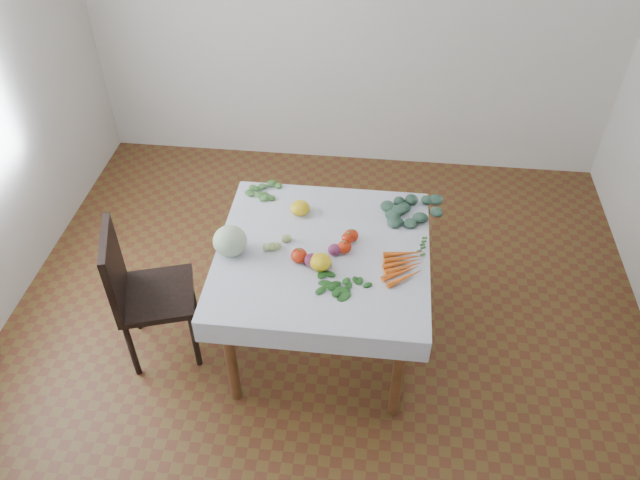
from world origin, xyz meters
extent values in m
plane|color=brown|center=(0.00, 0.00, 0.00)|extent=(4.00, 4.00, 0.00)
cube|color=brown|center=(0.00, 0.00, 0.73)|extent=(1.00, 1.00, 0.04)
cylinder|color=brown|center=(-0.44, -0.44, 0.35)|extent=(0.06, 0.06, 0.71)
cylinder|color=brown|center=(0.44, -0.44, 0.35)|extent=(0.06, 0.06, 0.71)
cylinder|color=brown|center=(-0.44, 0.44, 0.35)|extent=(0.06, 0.06, 0.71)
cylinder|color=brown|center=(0.44, 0.44, 0.35)|extent=(0.06, 0.06, 0.71)
cube|color=white|center=(0.00, 0.00, 0.75)|extent=(1.12, 1.12, 0.01)
cube|color=black|center=(-0.92, -0.13, 0.44)|extent=(0.51, 0.51, 0.04)
cube|color=black|center=(-1.10, -0.18, 0.68)|extent=(0.16, 0.40, 0.45)
cylinder|color=black|center=(-1.04, -0.35, 0.21)|extent=(0.04, 0.04, 0.42)
cylinder|color=black|center=(-0.71, -0.24, 0.21)|extent=(0.04, 0.04, 0.42)
cylinder|color=black|center=(-1.14, -0.01, 0.21)|extent=(0.04, 0.04, 0.42)
cylinder|color=black|center=(-0.81, 0.09, 0.21)|extent=(0.04, 0.04, 0.42)
ellipsoid|color=#B3C8A8|center=(-0.48, -0.06, 0.84)|extent=(0.23, 0.23, 0.16)
ellipsoid|color=red|center=(0.14, 0.11, 0.79)|extent=(0.09, 0.09, 0.07)
ellipsoid|color=red|center=(0.13, 0.09, 0.79)|extent=(0.09, 0.09, 0.06)
ellipsoid|color=red|center=(-0.11, -0.09, 0.79)|extent=(0.11, 0.11, 0.08)
ellipsoid|color=red|center=(0.11, 0.01, 0.79)|extent=(0.09, 0.09, 0.07)
ellipsoid|color=yellow|center=(-0.16, 0.30, 0.80)|extent=(0.14, 0.14, 0.08)
ellipsoid|color=yellow|center=(0.00, -0.13, 0.80)|extent=(0.15, 0.15, 0.08)
ellipsoid|color=#501634|center=(-0.05, -0.11, 0.79)|extent=(0.10, 0.10, 0.07)
ellipsoid|color=#501634|center=(0.06, -0.02, 0.79)|extent=(0.07, 0.07, 0.06)
ellipsoid|color=#A5BC6C|center=(-0.24, 0.01, 0.78)|extent=(0.05, 0.05, 0.04)
ellipsoid|color=#A5BC6C|center=(-0.26, 0.03, 0.78)|extent=(0.05, 0.05, 0.04)
ellipsoid|color=#A5BC6C|center=(-0.25, -0.01, 0.78)|extent=(0.05, 0.05, 0.04)
ellipsoid|color=#A5BC6C|center=(-0.21, 0.04, 0.78)|extent=(0.05, 0.05, 0.04)
ellipsoid|color=#A5BC6C|center=(-0.31, 0.02, 0.78)|extent=(0.05, 0.05, 0.04)
cone|color=#E65619|center=(0.43, 0.01, 0.77)|extent=(0.22, 0.08, 0.03)
cone|color=#E65619|center=(0.43, -0.02, 0.77)|extent=(0.22, 0.10, 0.03)
cone|color=#E65619|center=(0.43, -0.06, 0.77)|extent=(0.22, 0.12, 0.03)
cone|color=#E65619|center=(0.43, -0.10, 0.77)|extent=(0.21, 0.13, 0.03)
cone|color=#E65619|center=(0.43, -0.13, 0.77)|extent=(0.20, 0.15, 0.03)
cone|color=#E65619|center=(0.43, -0.17, 0.77)|extent=(0.20, 0.16, 0.03)
ellipsoid|color=#33533F|center=(0.50, 0.38, 0.78)|extent=(0.07, 0.07, 0.04)
ellipsoid|color=#33533F|center=(0.45, 0.40, 0.78)|extent=(0.07, 0.07, 0.04)
ellipsoid|color=#33533F|center=(0.49, 0.34, 0.78)|extent=(0.07, 0.07, 0.04)
ellipsoid|color=#33533F|center=(0.51, 0.42, 0.78)|extent=(0.07, 0.07, 0.04)
ellipsoid|color=#33533F|center=(0.41, 0.36, 0.78)|extent=(0.07, 0.07, 0.04)
ellipsoid|color=#33533F|center=(0.55, 0.35, 0.78)|extent=(0.07, 0.07, 0.04)
ellipsoid|color=#33533F|center=(0.44, 0.45, 0.78)|extent=(0.07, 0.07, 0.04)
ellipsoid|color=#33533F|center=(0.44, 0.30, 0.78)|extent=(0.07, 0.07, 0.04)
ellipsoid|color=#33533F|center=(0.58, 0.42, 0.78)|extent=(0.07, 0.07, 0.04)
ellipsoid|color=#33533F|center=(0.36, 0.41, 0.78)|extent=(0.07, 0.07, 0.04)
ellipsoid|color=#33533F|center=(0.55, 0.28, 0.78)|extent=(0.07, 0.07, 0.04)
ellipsoid|color=#33533F|center=(0.50, 0.50, 0.78)|extent=(0.07, 0.07, 0.04)
ellipsoid|color=#33533F|center=(0.35, 0.30, 0.78)|extent=(0.07, 0.07, 0.04)
ellipsoid|color=#20561B|center=(0.15, -0.26, 0.76)|extent=(0.06, 0.04, 0.01)
ellipsoid|color=#20561B|center=(0.11, -0.24, 0.76)|extent=(0.06, 0.04, 0.01)
ellipsoid|color=#20561B|center=(0.12, -0.29, 0.76)|extent=(0.06, 0.04, 0.01)
ellipsoid|color=#20561B|center=(0.16, -0.24, 0.76)|extent=(0.06, 0.04, 0.01)
ellipsoid|color=#20561B|center=(0.08, -0.26, 0.76)|extent=(0.06, 0.04, 0.01)
ellipsoid|color=#20561B|center=(0.17, -0.29, 0.76)|extent=(0.06, 0.04, 0.01)
ellipsoid|color=#20561B|center=(0.12, -0.21, 0.76)|extent=(0.06, 0.04, 0.01)
ellipsoid|color=#20561B|center=(0.08, -0.30, 0.76)|extent=(0.06, 0.04, 0.01)
ellipsoid|color=#20561B|center=(0.20, -0.25, 0.76)|extent=(0.06, 0.04, 0.01)
ellipsoid|color=#20561B|center=(0.06, -0.22, 0.76)|extent=(0.06, 0.04, 0.01)
ellipsoid|color=#20561B|center=(0.15, -0.33, 0.76)|extent=(0.06, 0.04, 0.01)
ellipsoid|color=#20561B|center=(0.18, -0.19, 0.76)|extent=(0.06, 0.04, 0.01)
ellipsoid|color=#20561B|center=(0.03, -0.29, 0.76)|extent=(0.06, 0.04, 0.01)
ellipsoid|color=#20561B|center=(0.23, -0.30, 0.76)|extent=(0.06, 0.04, 0.01)
ellipsoid|color=#20561B|center=(0.08, -0.17, 0.76)|extent=(0.06, 0.04, 0.01)
ellipsoid|color=#20561B|center=(0.09, -0.36, 0.76)|extent=(0.06, 0.04, 0.01)
ellipsoid|color=#3F6C31|center=(-0.40, 0.48, 0.77)|extent=(0.05, 0.05, 0.02)
ellipsoid|color=#3F6C31|center=(-0.42, 0.50, 0.77)|extent=(0.05, 0.05, 0.02)
ellipsoid|color=#3F6C31|center=(-0.42, 0.46, 0.77)|extent=(0.05, 0.05, 0.02)
ellipsoid|color=#3F6C31|center=(-0.38, 0.50, 0.77)|extent=(0.05, 0.05, 0.02)
ellipsoid|color=#3F6C31|center=(-0.46, 0.49, 0.77)|extent=(0.05, 0.05, 0.02)
ellipsoid|color=#3F6C31|center=(-0.38, 0.45, 0.77)|extent=(0.05, 0.05, 0.02)
ellipsoid|color=#3F6C31|center=(-0.41, 0.53, 0.77)|extent=(0.05, 0.05, 0.02)
ellipsoid|color=#3F6C31|center=(-0.46, 0.44, 0.77)|extent=(0.05, 0.05, 0.02)
ellipsoid|color=#3F6C31|center=(-0.33, 0.48, 0.77)|extent=(0.05, 0.05, 0.02)
ellipsoid|color=#3F6C31|center=(-0.48, 0.53, 0.77)|extent=(0.05, 0.05, 0.02)
ellipsoid|color=#3F6C31|center=(-0.40, 0.40, 0.77)|extent=(0.05, 0.05, 0.02)
ellipsoid|color=#3F6C31|center=(-0.35, 0.55, 0.77)|extent=(0.05, 0.05, 0.02)
camera|label=1|loc=(0.26, -2.41, 3.01)|focal=35.00mm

